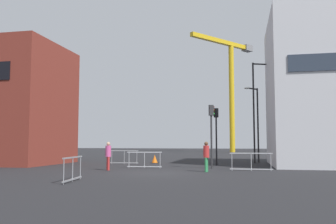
% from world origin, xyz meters
% --- Properties ---
extents(ground, '(160.00, 160.00, 0.00)m').
position_xyz_m(ground, '(0.00, 0.00, 0.00)').
color(ground, black).
extents(construction_crane, '(10.12, 12.18, 19.52)m').
position_xyz_m(construction_crane, '(2.90, 43.49, 12.98)').
color(construction_crane, gold).
rests_on(construction_crane, ground).
extents(streetlamp_tall, '(1.87, 0.82, 8.41)m').
position_xyz_m(streetlamp_tall, '(5.99, 11.14, 4.90)').
color(streetlamp_tall, black).
rests_on(streetlamp_tall, ground).
extents(streetlamp_short, '(1.20, 1.29, 6.45)m').
position_xyz_m(streetlamp_short, '(6.03, 12.46, 3.84)').
color(streetlamp_short, black).
rests_on(streetlamp_short, ground).
extents(traffic_light_far, '(0.39, 0.33, 4.16)m').
position_xyz_m(traffic_light_far, '(2.85, 4.02, 2.78)').
color(traffic_light_far, '#2D2D30').
rests_on(traffic_light_far, ground).
extents(traffic_light_corner, '(0.38, 0.36, 4.30)m').
position_xyz_m(traffic_light_corner, '(2.88, 7.83, 2.86)').
color(traffic_light_corner, black).
rests_on(traffic_light_corner, ground).
extents(pedestrian_walking, '(0.34, 0.34, 1.72)m').
position_xyz_m(pedestrian_walking, '(-3.27, 1.33, 1.00)').
color(pedestrian_walking, red).
rests_on(pedestrian_walking, ground).
extents(pedestrian_waiting, '(0.34, 0.34, 1.74)m').
position_xyz_m(pedestrian_waiting, '(2.76, 1.31, 1.02)').
color(pedestrian_waiting, '#2D844C').
rests_on(pedestrian_waiting, ground).
extents(safety_barrier_mid_span, '(0.35, 2.34, 1.08)m').
position_xyz_m(safety_barrier_mid_span, '(-2.45, -5.05, 0.56)').
color(safety_barrier_mid_span, gray).
rests_on(safety_barrier_mid_span, ground).
extents(safety_barrier_right_run, '(2.55, 0.15, 1.08)m').
position_xyz_m(safety_barrier_right_run, '(5.33, 2.67, 0.56)').
color(safety_barrier_right_run, '#B2B5BA').
rests_on(safety_barrier_right_run, ground).
extents(safety_barrier_rear, '(2.30, 0.35, 1.08)m').
position_xyz_m(safety_barrier_rear, '(-1.57, 3.55, 0.56)').
color(safety_barrier_rear, '#B2B5BA').
rests_on(safety_barrier_rear, ground).
extents(safety_barrier_front, '(2.21, 0.34, 1.08)m').
position_xyz_m(safety_barrier_front, '(-4.31, 7.51, 0.56)').
color(safety_barrier_front, '#9EA0A5').
rests_on(safety_barrier_front, ground).
extents(traffic_cone_on_verge, '(0.66, 0.66, 0.67)m').
position_xyz_m(traffic_cone_on_verge, '(-2.30, 9.34, 0.31)').
color(traffic_cone_on_verge, black).
rests_on(traffic_cone_on_verge, ground).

